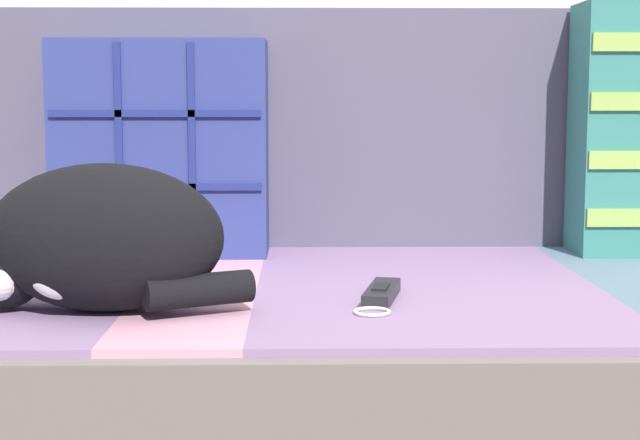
{
  "coord_description": "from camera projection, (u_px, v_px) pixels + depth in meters",
  "views": [
    {
      "loc": [
        -0.1,
        -1.38,
        0.69
      ],
      "look_at": [
        -0.07,
        0.01,
        0.52
      ],
      "focal_mm": 55.0,
      "sensor_mm": 36.0,
      "label": 1
    }
  ],
  "objects": [
    {
      "name": "game_remote_near",
      "position": [
        381.0,
        294.0,
        1.33
      ],
      "size": [
        0.08,
        0.19,
        0.02
      ],
      "color": "black",
      "rests_on": "couch"
    },
    {
      "name": "sofa_backrest",
      "position": [
        354.0,
        128.0,
        1.85
      ],
      "size": [
        1.73,
        0.14,
        0.44
      ],
      "color": "#514C60",
      "rests_on": "couch"
    },
    {
      "name": "sleeping_cat",
      "position": [
        95.0,
        243.0,
        1.26
      ],
      "size": [
        0.38,
        0.19,
        0.19
      ],
      "color": "black",
      "rests_on": "couch"
    },
    {
      "name": "throw_pillow_quilted",
      "position": [
        161.0,
        148.0,
        1.71
      ],
      "size": [
        0.37,
        0.14,
        0.37
      ],
      "color": "navy",
      "rests_on": "couch"
    },
    {
      "name": "couch",
      "position": [
        367.0,
        412.0,
        1.52
      ],
      "size": [
        1.76,
        0.92,
        0.42
      ],
      "color": "gray",
      "rests_on": "ground_plane"
    }
  ]
}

